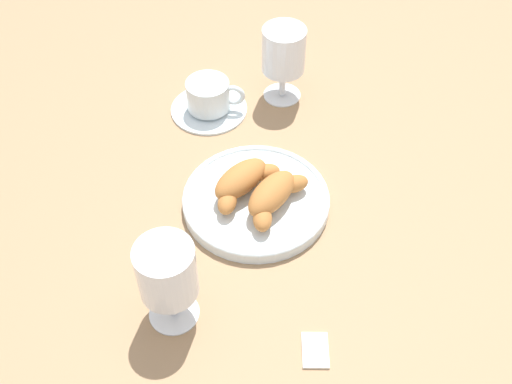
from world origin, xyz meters
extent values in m
plane|color=#997551|center=(0.00, 0.00, 0.00)|extent=(2.20, 2.20, 0.00)
cylinder|color=silver|center=(0.03, -0.01, 0.01)|extent=(0.23, 0.23, 0.02)
torus|color=silver|center=(0.03, -0.01, 0.02)|extent=(0.23, 0.23, 0.01)
ellipsoid|color=#AD6B33|center=(0.03, -0.04, 0.04)|extent=(0.10, 0.05, 0.04)
ellipsoid|color=#AD6B33|center=(0.07, -0.03, 0.04)|extent=(0.05, 0.05, 0.03)
ellipsoid|color=#AD6B33|center=(-0.01, -0.03, 0.04)|extent=(0.05, 0.05, 0.03)
ellipsoid|color=#AD6B33|center=(0.02, 0.01, 0.04)|extent=(0.11, 0.06, 0.04)
ellipsoid|color=#AD6B33|center=(0.06, 0.03, 0.04)|extent=(0.05, 0.05, 0.03)
ellipsoid|color=#AD6B33|center=(-0.02, 0.02, 0.04)|extent=(0.05, 0.04, 0.03)
cylinder|color=silver|center=(-0.08, -0.23, 0.00)|extent=(0.14, 0.14, 0.01)
cylinder|color=silver|center=(-0.08, -0.23, 0.03)|extent=(0.08, 0.08, 0.05)
cylinder|color=brown|center=(-0.08, -0.23, 0.06)|extent=(0.07, 0.07, 0.01)
torus|color=silver|center=(-0.11, -0.19, 0.04)|extent=(0.03, 0.04, 0.04)
cylinder|color=white|center=(0.24, 0.04, 0.00)|extent=(0.07, 0.07, 0.01)
cylinder|color=white|center=(0.24, 0.04, 0.03)|extent=(0.01, 0.01, 0.05)
cylinder|color=white|center=(0.24, 0.04, 0.10)|extent=(0.08, 0.08, 0.08)
cylinder|color=yellow|center=(0.24, 0.04, 0.09)|extent=(0.07, 0.07, 0.06)
cylinder|color=white|center=(-0.20, -0.16, 0.00)|extent=(0.07, 0.07, 0.01)
cylinder|color=white|center=(-0.20, -0.16, 0.03)|extent=(0.01, 0.01, 0.05)
cylinder|color=white|center=(-0.20, -0.16, 0.10)|extent=(0.08, 0.08, 0.08)
cylinder|color=yellow|center=(-0.20, -0.16, 0.10)|extent=(0.07, 0.07, 0.07)
cube|color=white|center=(0.16, 0.21, 0.00)|extent=(0.06, 0.06, 0.01)
camera|label=1|loc=(0.49, 0.42, 0.74)|focal=43.90mm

